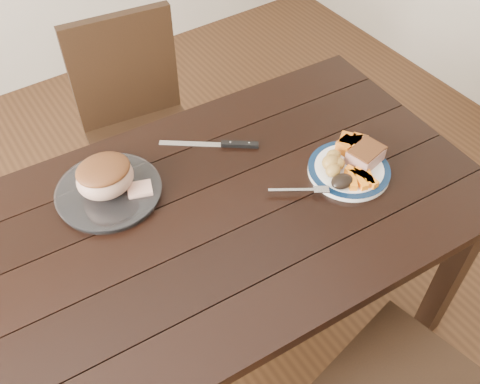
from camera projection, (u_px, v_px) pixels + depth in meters
ground at (220, 336)px, 2.08m from camera, size 4.00×4.00×0.00m
dining_table at (214, 231)px, 1.60m from camera, size 1.65×0.99×0.75m
chair_far at (139, 121)px, 2.15m from camera, size 0.48×0.48×0.93m
dinner_plate at (349, 170)px, 1.63m from camera, size 0.25×0.25×0.02m
plate_rim at (349, 168)px, 1.62m from camera, size 0.25×0.25×0.02m
serving_platter at (109, 193)px, 1.56m from camera, size 0.30×0.30×0.02m
pork_slice at (365, 156)px, 1.62m from camera, size 0.12×0.10×0.04m
roasted_potatoes at (333, 163)px, 1.60m from camera, size 0.09×0.09×0.05m
carrot_batons at (361, 178)px, 1.57m from camera, size 0.10×0.11×0.02m
pumpkin_wedges at (352, 144)px, 1.66m from camera, size 0.10×0.09×0.04m
dark_mushroom at (342, 181)px, 1.56m from camera, size 0.07×0.05×0.03m
fork at (303, 190)px, 1.56m from camera, size 0.16×0.11×0.00m
roast_joint at (105, 178)px, 1.52m from camera, size 0.17×0.14×0.11m
cut_slice at (140, 190)px, 1.55m from camera, size 0.08×0.08×0.02m
carving_knife at (227, 144)px, 1.71m from camera, size 0.27×0.21×0.01m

